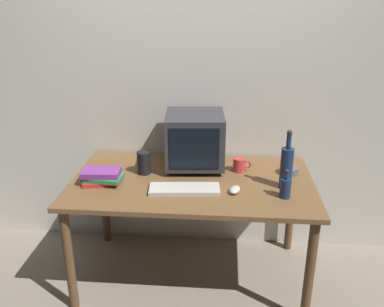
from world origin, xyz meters
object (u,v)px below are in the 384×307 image
mug (240,165)px  cd_spindle (289,170)px  computer_mouse (235,190)px  bottle_short (285,187)px  keyboard (185,189)px  metal_canister (144,163)px  bottle_tall (287,166)px  book_stack (101,177)px  crt_monitor (194,140)px

mug → cd_spindle: mug is taller
computer_mouse → bottle_short: (0.29, -0.04, 0.05)m
keyboard → bottle_short: bearing=-8.1°
cd_spindle → metal_canister: 0.95m
keyboard → bottle_tall: (0.60, 0.10, 0.13)m
keyboard → book_stack: 0.53m
bottle_tall → bottle_short: bearing=-97.4°
book_stack → cd_spindle: bearing=11.7°
computer_mouse → crt_monitor: bearing=144.3°
crt_monitor → metal_canister: bearing=-156.0°
book_stack → bottle_short: bearing=-5.1°
computer_mouse → mug: (0.04, 0.32, 0.03)m
crt_monitor → keyboard: (-0.03, -0.38, -0.18)m
bottle_short → book_stack: bottle_short is taller
computer_mouse → bottle_short: 0.29m
keyboard → bottle_tall: size_ratio=1.15×
computer_mouse → cd_spindle: cd_spindle is taller
bottle_tall → mug: (-0.27, 0.23, -0.09)m
bottle_short → metal_canister: (-0.88, 0.27, 0.01)m
crt_monitor → book_stack: crt_monitor is taller
computer_mouse → bottle_short: size_ratio=0.57×
bottle_tall → keyboard: bearing=-170.7°
book_stack → mug: (0.86, 0.26, 0.00)m
crt_monitor → metal_canister: (-0.32, -0.14, -0.12)m
cd_spindle → bottle_short: bearing=-101.7°
book_stack → cd_spindle: size_ratio=2.14×
computer_mouse → bottle_tall: 0.34m
metal_canister → book_stack: bearing=-144.1°
bottle_short → mug: size_ratio=1.47×
mug → bottle_tall: bearing=-39.9°
book_stack → metal_canister: (0.24, 0.17, 0.03)m
metal_canister → bottle_tall: bearing=-8.8°
crt_monitor → keyboard: bearing=-94.2°
computer_mouse → mug: size_ratio=0.83×
crt_monitor → mug: size_ratio=3.46×
crt_monitor → mug: bearing=-10.0°
keyboard → bottle_tall: bottle_tall is taller
bottle_short → book_stack: 1.12m
book_stack → mug: 0.90m
crt_monitor → bottle_tall: (0.58, -0.28, -0.05)m
keyboard → cd_spindle: (0.66, 0.31, 0.01)m
bottle_short → cd_spindle: (0.07, 0.34, -0.04)m
keyboard → mug: size_ratio=3.50×
keyboard → metal_canister: metal_canister is taller
crt_monitor → keyboard: 0.42m
book_stack → metal_canister: 0.29m
computer_mouse → cd_spindle: size_ratio=0.83×
mug → cd_spindle: 0.32m
keyboard → computer_mouse: bearing=-4.4°
cd_spindle → bottle_tall: bearing=-104.3°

